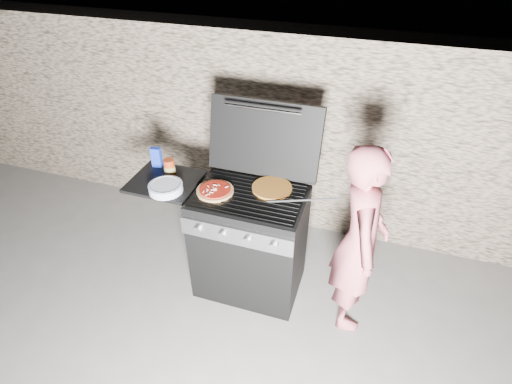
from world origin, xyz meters
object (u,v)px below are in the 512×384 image
(pizza_topped, at_px, (215,190))
(sauce_jar, at_px, (169,167))
(person, at_px, (360,241))
(gas_grill, at_px, (220,236))

(pizza_topped, bearing_deg, sauce_jar, 163.86)
(sauce_jar, relative_size, person, 0.09)
(person, bearing_deg, pizza_topped, 81.16)
(gas_grill, relative_size, pizza_topped, 5.05)
(gas_grill, xyz_separation_m, person, (1.05, -0.04, 0.28))
(pizza_topped, relative_size, person, 0.18)
(sauce_jar, xyz_separation_m, person, (1.47, -0.12, -0.24))
(pizza_topped, relative_size, sauce_jar, 2.08)
(pizza_topped, bearing_deg, gas_grill, 97.71)
(gas_grill, bearing_deg, person, -2.03)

